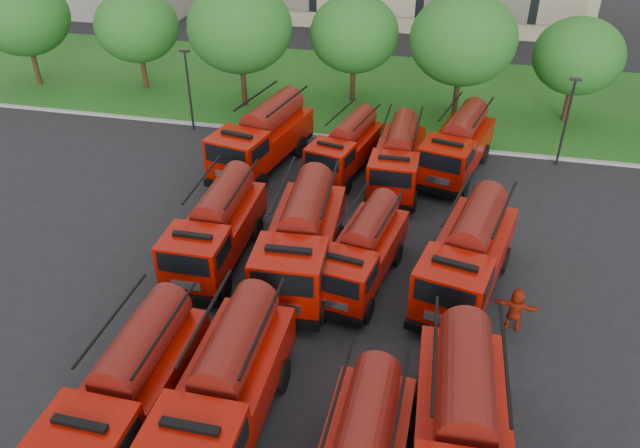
# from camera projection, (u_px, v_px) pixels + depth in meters

# --- Properties ---
(ground) EXTENTS (140.00, 140.00, 0.00)m
(ground) POSITION_uv_depth(u_px,v_px,m) (268.00, 340.00, 23.65)
(ground) COLOR black
(ground) RESTS_ON ground
(lawn) EXTENTS (70.00, 16.00, 0.12)m
(lawn) POSITION_uv_depth(u_px,v_px,m) (371.00, 91.00, 44.84)
(lawn) COLOR #1E4B14
(lawn) RESTS_ON ground
(curb) EXTENTS (70.00, 0.30, 0.14)m
(curb) POSITION_uv_depth(u_px,v_px,m) (351.00, 139.00, 38.23)
(curb) COLOR gray
(curb) RESTS_ON ground
(tree_0) EXTENTS (6.30, 6.30, 7.70)m
(tree_0) POSITION_uv_depth(u_px,v_px,m) (23.00, 16.00, 43.21)
(tree_0) COLOR #382314
(tree_0) RESTS_ON ground
(tree_1) EXTENTS (5.71, 5.71, 6.98)m
(tree_1) POSITION_uv_depth(u_px,v_px,m) (137.00, 26.00, 42.84)
(tree_1) COLOR #382314
(tree_1) RESTS_ON ground
(tree_2) EXTENTS (6.72, 6.72, 8.22)m
(tree_2) POSITION_uv_depth(u_px,v_px,m) (240.00, 27.00, 39.72)
(tree_2) COLOR #382314
(tree_2) RESTS_ON ground
(tree_3) EXTENTS (5.88, 5.88, 7.19)m
(tree_3) POSITION_uv_depth(u_px,v_px,m) (354.00, 34.00, 40.86)
(tree_3) COLOR #382314
(tree_3) RESTS_ON ground
(tree_4) EXTENTS (6.55, 6.55, 8.01)m
(tree_4) POSITION_uv_depth(u_px,v_px,m) (463.00, 39.00, 38.07)
(tree_4) COLOR #382314
(tree_4) RESTS_ON ground
(tree_5) EXTENTS (5.46, 5.46, 6.68)m
(tree_5) POSITION_uv_depth(u_px,v_px,m) (578.00, 56.00, 38.09)
(tree_5) COLOR #382314
(tree_5) RESTS_ON ground
(lamp_post_0) EXTENTS (0.60, 0.25, 5.11)m
(lamp_post_0) POSITION_uv_depth(u_px,v_px,m) (189.00, 86.00, 37.92)
(lamp_post_0) COLOR black
(lamp_post_0) RESTS_ON ground
(lamp_post_1) EXTENTS (0.60, 0.25, 5.11)m
(lamp_post_1) POSITION_uv_depth(u_px,v_px,m) (567.00, 117.00, 33.93)
(lamp_post_1) COLOR black
(lamp_post_1) RESTS_ON ground
(fire_truck_0) EXTENTS (2.81, 7.37, 3.33)m
(fire_truck_0) POSITION_uv_depth(u_px,v_px,m) (130.00, 388.00, 19.49)
(fire_truck_0) COLOR black
(fire_truck_0) RESTS_ON ground
(fire_truck_1) EXTENTS (2.82, 7.59, 3.45)m
(fire_truck_1) POSITION_uv_depth(u_px,v_px,m) (226.00, 388.00, 19.39)
(fire_truck_1) COLOR black
(fire_truck_1) RESTS_ON ground
(fire_truck_3) EXTENTS (3.14, 8.02, 3.61)m
(fire_truck_3) POSITION_uv_depth(u_px,v_px,m) (462.00, 433.00, 17.90)
(fire_truck_3) COLOR black
(fire_truck_3) RESTS_ON ground
(fire_truck_4) EXTENTS (2.69, 7.25, 3.29)m
(fire_truck_4) POSITION_uv_depth(u_px,v_px,m) (217.00, 228.00, 27.09)
(fire_truck_4) COLOR black
(fire_truck_4) RESTS_ON ground
(fire_truck_5) EXTENTS (3.28, 8.08, 3.61)m
(fire_truck_5) POSITION_uv_depth(u_px,v_px,m) (302.00, 239.00, 26.08)
(fire_truck_5) COLOR black
(fire_truck_5) RESTS_ON ground
(fire_truck_6) EXTENTS (3.32, 6.81, 2.97)m
(fire_truck_6) POSITION_uv_depth(u_px,v_px,m) (362.00, 251.00, 25.90)
(fire_truck_6) COLOR black
(fire_truck_6) RESTS_ON ground
(fire_truck_7) EXTENTS (4.22, 8.00, 3.47)m
(fire_truck_7) POSITION_uv_depth(u_px,v_px,m) (468.00, 255.00, 25.26)
(fire_truck_7) COLOR black
(fire_truck_7) RESTS_ON ground
(fire_truck_8) EXTENTS (4.25, 8.21, 3.56)m
(fire_truck_8) POSITION_uv_depth(u_px,v_px,m) (263.00, 138.00, 34.36)
(fire_truck_8) COLOR black
(fire_truck_8) RESTS_ON ground
(fire_truck_9) EXTENTS (3.53, 6.70, 2.90)m
(fire_truck_9) POSITION_uv_depth(u_px,v_px,m) (346.00, 147.00, 34.15)
(fire_truck_9) COLOR black
(fire_truck_9) RESTS_ON ground
(fire_truck_10) EXTENTS (2.56, 6.91, 3.14)m
(fire_truck_10) POSITION_uv_depth(u_px,v_px,m) (398.00, 158.00, 32.78)
(fire_truck_10) COLOR black
(fire_truck_10) RESTS_ON ground
(fire_truck_11) EXTENTS (4.07, 7.57, 3.28)m
(fire_truck_11) POSITION_uv_depth(u_px,v_px,m) (458.00, 145.00, 33.87)
(fire_truck_11) COLOR black
(fire_truck_11) RESTS_ON ground
(firefighter_4) EXTENTS (0.88, 0.80, 1.50)m
(firefighter_4) POSITION_uv_depth(u_px,v_px,m) (290.00, 333.00, 23.95)
(firefighter_4) COLOR black
(firefighter_4) RESTS_ON ground
(firefighter_5) EXTENTS (1.78, 0.91, 1.84)m
(firefighter_5) POSITION_uv_depth(u_px,v_px,m) (511.00, 327.00, 24.24)
(firefighter_5) COLOR maroon
(firefighter_5) RESTS_ON ground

